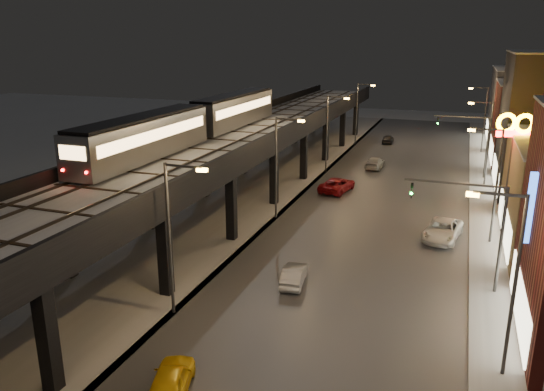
% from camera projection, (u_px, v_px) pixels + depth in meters
% --- Properties ---
extents(road_surface, '(17.00, 120.00, 0.06)m').
position_uv_depth(road_surface, '(376.00, 214.00, 48.06)').
color(road_surface, '#46474D').
rests_on(road_surface, ground).
extents(sidewalk_right, '(4.00, 120.00, 0.14)m').
position_uv_depth(sidewalk_right, '(494.00, 227.00, 44.81)').
color(sidewalk_right, '#9FA1A8').
rests_on(sidewalk_right, ground).
extents(under_viaduct_pavement, '(11.00, 120.00, 0.06)m').
position_uv_depth(under_viaduct_pavement, '(239.00, 200.00, 52.43)').
color(under_viaduct_pavement, '#9FA1A8').
rests_on(under_viaduct_pavement, ground).
extents(elevated_viaduct, '(9.00, 100.00, 6.30)m').
position_uv_depth(elevated_viaduct, '(224.00, 150.00, 47.98)').
color(elevated_viaduct, black).
rests_on(elevated_viaduct, ground).
extents(viaduct_trackbed, '(8.40, 100.00, 0.32)m').
position_uv_depth(viaduct_trackbed, '(224.00, 142.00, 47.88)').
color(viaduct_trackbed, '#B2B7C1').
rests_on(viaduct_trackbed, elevated_viaduct).
extents(viaduct_parapet_streetside, '(0.30, 100.00, 1.10)m').
position_uv_depth(viaduct_parapet_streetside, '(270.00, 140.00, 46.36)').
color(viaduct_parapet_streetside, black).
rests_on(viaduct_parapet_streetside, elevated_viaduct).
extents(viaduct_parapet_far, '(0.30, 100.00, 1.10)m').
position_uv_depth(viaduct_parapet_far, '(182.00, 134.00, 49.18)').
color(viaduct_parapet_far, black).
rests_on(viaduct_parapet_far, elevated_viaduct).
extents(building_f, '(12.20, 16.20, 11.16)m').
position_uv_depth(building_f, '(535.00, 107.00, 78.11)').
color(building_f, '#43434A').
rests_on(building_f, ground).
extents(streetlight_left_1, '(2.57, 0.28, 9.00)m').
position_uv_depth(streetlight_left_1, '(173.00, 229.00, 29.29)').
color(streetlight_left_1, '#38383A').
rests_on(streetlight_left_1, ground).
extents(streetlight_right_1, '(2.56, 0.28, 9.00)m').
position_uv_depth(streetlight_right_1, '(510.00, 274.00, 23.74)').
color(streetlight_right_1, '#38383A').
rests_on(streetlight_right_1, ground).
extents(streetlight_left_2, '(2.57, 0.28, 9.00)m').
position_uv_depth(streetlight_left_2, '(279.00, 161.00, 45.53)').
color(streetlight_left_2, '#38383A').
rests_on(streetlight_left_2, ground).
extents(streetlight_right_2, '(2.56, 0.28, 9.00)m').
position_uv_depth(streetlight_right_2, '(494.00, 178.00, 39.97)').
color(streetlight_right_2, '#38383A').
rests_on(streetlight_right_2, ground).
extents(streetlight_left_3, '(2.57, 0.28, 9.00)m').
position_uv_depth(streetlight_left_3, '(329.00, 129.00, 61.76)').
color(streetlight_left_3, '#38383A').
rests_on(streetlight_left_3, ground).
extents(streetlight_right_3, '(2.56, 0.28, 9.00)m').
position_uv_depth(streetlight_right_3, '(487.00, 138.00, 56.21)').
color(streetlight_right_3, '#38383A').
rests_on(streetlight_right_3, ground).
extents(streetlight_left_4, '(2.57, 0.28, 9.00)m').
position_uv_depth(streetlight_left_4, '(359.00, 110.00, 77.99)').
color(streetlight_left_4, '#38383A').
rests_on(streetlight_left_4, ground).
extents(streetlight_right_4, '(2.56, 0.28, 9.00)m').
position_uv_depth(streetlight_right_4, '(483.00, 115.00, 72.44)').
color(streetlight_right_4, '#38383A').
rests_on(streetlight_right_4, ground).
extents(traffic_light_rig_a, '(6.10, 0.34, 7.00)m').
position_uv_depth(traffic_light_rig_a, '(482.00, 224.00, 32.35)').
color(traffic_light_rig_a, '#38383A').
rests_on(traffic_light_rig_a, ground).
extents(traffic_light_rig_b, '(6.10, 0.34, 7.00)m').
position_uv_depth(traffic_light_rig_b, '(477.00, 139.00, 59.41)').
color(traffic_light_rig_b, '#38383A').
rests_on(traffic_light_rig_b, ground).
extents(subway_train, '(2.69, 33.11, 3.20)m').
position_uv_depth(subway_train, '(197.00, 121.00, 47.77)').
color(subway_train, gray).
rests_on(subway_train, viaduct_trackbed).
extents(car_taxi, '(2.83, 4.47, 1.42)m').
position_uv_depth(car_taxi, '(171.00, 382.00, 23.57)').
color(car_taxi, yellow).
rests_on(car_taxi, ground).
extents(car_near_white, '(1.85, 3.92, 1.24)m').
position_uv_depth(car_near_white, '(294.00, 275.00, 34.34)').
color(car_near_white, '#8E919A').
rests_on(car_near_white, ground).
extents(car_mid_silver, '(3.30, 5.58, 1.46)m').
position_uv_depth(car_mid_silver, '(337.00, 185.00, 54.95)').
color(car_mid_silver, maroon).
rests_on(car_mid_silver, ground).
extents(car_mid_dark, '(2.03, 4.65, 1.33)m').
position_uv_depth(car_mid_dark, '(375.00, 163.00, 64.83)').
color(car_mid_dark, '#A8A9A9').
rests_on(car_mid_dark, ground).
extents(car_far_white, '(1.56, 3.73, 1.26)m').
position_uv_depth(car_far_white, '(388.00, 139.00, 80.16)').
color(car_far_white, black).
rests_on(car_far_white, ground).
extents(car_onc_dark, '(3.26, 5.63, 1.47)m').
position_uv_depth(car_onc_dark, '(442.00, 231.00, 41.92)').
color(car_onc_dark, white).
rests_on(car_onc_dark, ground).
extents(sign_mcdonalds, '(2.91, 0.85, 9.83)m').
position_uv_depth(sign_mcdonalds, '(514.00, 137.00, 41.41)').
color(sign_mcdonalds, '#38383A').
rests_on(sign_mcdonalds, ground).
extents(sign_carwash, '(1.69, 0.35, 8.79)m').
position_uv_depth(sign_carwash, '(542.00, 220.00, 27.74)').
color(sign_carwash, '#38383A').
rests_on(sign_carwash, ground).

